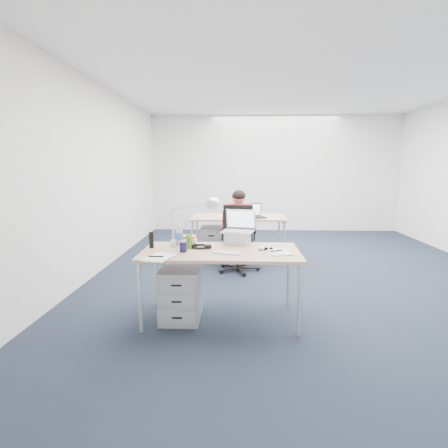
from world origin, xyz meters
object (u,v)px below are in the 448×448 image
at_px(drawer_pedestal_far, 213,243).
at_px(wireless_keyboard, 227,253).
at_px(can_koozie, 183,246).
at_px(cordless_phone, 151,240).
at_px(silver_laptop, 238,227).
at_px(book_stack, 188,239).
at_px(office_chair, 238,252).
at_px(bear_figurine, 189,241).
at_px(dark_laptop, 255,211).
at_px(far_cup, 248,213).
at_px(seated_person, 238,229).
at_px(desk_near, 221,255).
at_px(drawer_pedestal_near, 181,293).
at_px(water_bottle, 179,234).
at_px(headphones, 201,246).
at_px(computer_mouse, 261,248).
at_px(sunglasses, 269,249).
at_px(desk_lamp, 188,221).
at_px(desk_far, 238,219).

xyz_separation_m(drawer_pedestal_far, wireless_keyboard, (0.32, -2.53, 0.46)).
relative_size(can_koozie, cordless_phone, 0.69).
relative_size(silver_laptop, book_stack, 1.92).
distance_m(office_chair, bear_figurine, 1.75).
xyz_separation_m(dark_laptop, far_cup, (-0.10, 0.29, -0.08)).
bearing_deg(seated_person, drawer_pedestal_far, 121.45).
bearing_deg(desk_near, drawer_pedestal_far, 95.97).
xyz_separation_m(silver_laptop, far_cup, (0.19, 2.24, -0.13)).
xyz_separation_m(cordless_phone, far_cup, (1.09, 2.50, -0.04)).
bearing_deg(far_cup, drawer_pedestal_near, -106.56).
relative_size(office_chair, drawer_pedestal_far, 1.88).
bearing_deg(office_chair, water_bottle, -112.87).
distance_m(headphones, cordless_phone, 0.52).
distance_m(desk_near, book_stack, 0.52).
bearing_deg(water_bottle, cordless_phone, -148.66).
height_order(desk_near, office_chair, office_chair).
bearing_deg(desk_near, dark_laptop, 78.64).
bearing_deg(can_koozie, far_cup, 74.57).
relative_size(book_stack, far_cup, 2.03).
bearing_deg(drawer_pedestal_far, book_stack, -93.64).
height_order(drawer_pedestal_near, far_cup, far_cup).
xyz_separation_m(desk_near, bear_figurine, (-0.34, 0.08, 0.13)).
bearing_deg(computer_mouse, silver_laptop, 128.70).
height_order(bear_figurine, cordless_phone, cordless_phone).
xyz_separation_m(seated_person, far_cup, (0.18, 0.75, 0.16)).
relative_size(can_koozie, bear_figurine, 0.74).
xyz_separation_m(bear_figurine, sunglasses, (0.83, -0.06, -0.07)).
bearing_deg(cordless_phone, can_koozie, -32.94).
relative_size(headphones, far_cup, 2.64).
relative_size(seated_person, computer_mouse, 12.53).
bearing_deg(water_bottle, dark_laptop, 65.70).
bearing_deg(bear_figurine, computer_mouse, 10.92).
bearing_deg(drawer_pedestal_near, desk_lamp, 74.29).
bearing_deg(seated_person, wireless_keyboard, -98.53).
bearing_deg(seated_person, desk_far, 83.92).
xyz_separation_m(seated_person, can_koozie, (-0.55, -1.91, 0.17)).
bearing_deg(desk_lamp, office_chair, 47.93).
xyz_separation_m(seated_person, drawer_pedestal_near, (-0.59, -1.86, -0.34)).
relative_size(sunglasses, far_cup, 1.03).
bearing_deg(seated_person, computer_mouse, -87.86).
height_order(drawer_pedestal_near, bear_figurine, bear_figurine).
bearing_deg(far_cup, desk_lamp, -106.64).
bearing_deg(desk_near, bear_figurine, 166.74).
relative_size(wireless_keyboard, computer_mouse, 2.87).
height_order(bear_figurine, dark_laptop, dark_laptop).
bearing_deg(headphones, desk_far, 96.87).
relative_size(drawer_pedestal_near, desk_lamp, 1.00).
distance_m(computer_mouse, desk_lamp, 0.82).
bearing_deg(can_koozie, computer_mouse, 8.85).
height_order(computer_mouse, book_stack, book_stack).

